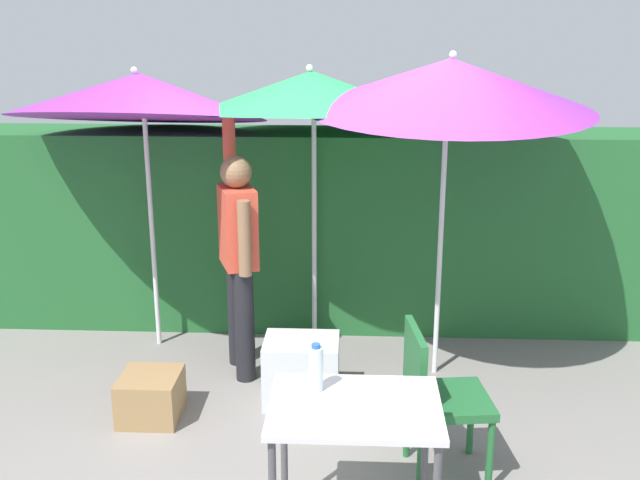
{
  "coord_description": "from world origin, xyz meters",
  "views": [
    {
      "loc": [
        0.23,
        -4.36,
        2.48
      ],
      "look_at": [
        0.0,
        0.3,
        1.1
      ],
      "focal_mm": 41.68,
      "sensor_mm": 36.0,
      "label": 1
    }
  ],
  "objects_px": {
    "folding_table": "(355,423)",
    "person_vendor": "(239,249)",
    "chair_plastic": "(437,393)",
    "umbrella_yellow": "(450,84)",
    "crate_cardboard": "(151,396)",
    "umbrella_orange": "(139,96)",
    "cooler_box": "(302,370)",
    "bottle_water": "(316,368)",
    "umbrella_rainbow": "(312,93)"
  },
  "relations": [
    {
      "from": "person_vendor",
      "to": "crate_cardboard",
      "type": "distance_m",
      "value": 1.16
    },
    {
      "from": "person_vendor",
      "to": "cooler_box",
      "type": "bearing_deg",
      "value": -42.2
    },
    {
      "from": "umbrella_orange",
      "to": "chair_plastic",
      "type": "bearing_deg",
      "value": -39.58
    },
    {
      "from": "person_vendor",
      "to": "chair_plastic",
      "type": "relative_size",
      "value": 2.11
    },
    {
      "from": "cooler_box",
      "to": "umbrella_yellow",
      "type": "bearing_deg",
      "value": 26.16
    },
    {
      "from": "cooler_box",
      "to": "folding_table",
      "type": "distance_m",
      "value": 1.56
    },
    {
      "from": "folding_table",
      "to": "person_vendor",
      "type": "bearing_deg",
      "value": 113.83
    },
    {
      "from": "person_vendor",
      "to": "bottle_water",
      "type": "bearing_deg",
      "value": -69.85
    },
    {
      "from": "umbrella_rainbow",
      "to": "folding_table",
      "type": "distance_m",
      "value": 2.76
    },
    {
      "from": "umbrella_rainbow",
      "to": "bottle_water",
      "type": "distance_m",
      "value": 2.53
    },
    {
      "from": "umbrella_yellow",
      "to": "person_vendor",
      "type": "height_order",
      "value": "umbrella_yellow"
    },
    {
      "from": "umbrella_orange",
      "to": "umbrella_yellow",
      "type": "bearing_deg",
      "value": -10.4
    },
    {
      "from": "umbrella_orange",
      "to": "crate_cardboard",
      "type": "bearing_deg",
      "value": -76.48
    },
    {
      "from": "cooler_box",
      "to": "bottle_water",
      "type": "distance_m",
      "value": 1.49
    },
    {
      "from": "cooler_box",
      "to": "bottle_water",
      "type": "bearing_deg",
      "value": -82.67
    },
    {
      "from": "umbrella_orange",
      "to": "person_vendor",
      "type": "relative_size",
      "value": 1.21
    },
    {
      "from": "cooler_box",
      "to": "crate_cardboard",
      "type": "xyz_separation_m",
      "value": [
        -0.96,
        -0.27,
        -0.07
      ]
    },
    {
      "from": "umbrella_yellow",
      "to": "folding_table",
      "type": "distance_m",
      "value": 2.45
    },
    {
      "from": "umbrella_orange",
      "to": "crate_cardboard",
      "type": "relative_size",
      "value": 5.85
    },
    {
      "from": "person_vendor",
      "to": "folding_table",
      "type": "height_order",
      "value": "person_vendor"
    },
    {
      "from": "umbrella_rainbow",
      "to": "umbrella_orange",
      "type": "relative_size",
      "value": 0.98
    },
    {
      "from": "umbrella_yellow",
      "to": "bottle_water",
      "type": "xyz_separation_m",
      "value": [
        -0.79,
        -1.79,
        -1.19
      ]
    },
    {
      "from": "cooler_box",
      "to": "bottle_water",
      "type": "xyz_separation_m",
      "value": [
        0.17,
        -1.32,
        0.67
      ]
    },
    {
      "from": "person_vendor",
      "to": "bottle_water",
      "type": "distance_m",
      "value": 1.86
    },
    {
      "from": "umbrella_yellow",
      "to": "crate_cardboard",
      "type": "xyz_separation_m",
      "value": [
        -1.92,
        -0.74,
        -1.93
      ]
    },
    {
      "from": "crate_cardboard",
      "to": "bottle_water",
      "type": "relative_size",
      "value": 1.62
    },
    {
      "from": "cooler_box",
      "to": "folding_table",
      "type": "height_order",
      "value": "folding_table"
    },
    {
      "from": "umbrella_rainbow",
      "to": "bottle_water",
      "type": "height_order",
      "value": "umbrella_rainbow"
    },
    {
      "from": "folding_table",
      "to": "bottle_water",
      "type": "distance_m",
      "value": 0.31
    },
    {
      "from": "folding_table",
      "to": "crate_cardboard",
      "type": "bearing_deg",
      "value": 138.21
    },
    {
      "from": "umbrella_yellow",
      "to": "folding_table",
      "type": "relative_size",
      "value": 2.9
    },
    {
      "from": "crate_cardboard",
      "to": "person_vendor",
      "type": "bearing_deg",
      "value": 55.17
    },
    {
      "from": "umbrella_yellow",
      "to": "bottle_water",
      "type": "height_order",
      "value": "umbrella_yellow"
    },
    {
      "from": "umbrella_orange",
      "to": "folding_table",
      "type": "relative_size",
      "value": 2.85
    },
    {
      "from": "cooler_box",
      "to": "umbrella_rainbow",
      "type": "bearing_deg",
      "value": 89.02
    },
    {
      "from": "umbrella_yellow",
      "to": "cooler_box",
      "type": "distance_m",
      "value": 2.14
    },
    {
      "from": "cooler_box",
      "to": "bottle_water",
      "type": "height_order",
      "value": "bottle_water"
    },
    {
      "from": "umbrella_yellow",
      "to": "crate_cardboard",
      "type": "bearing_deg",
      "value": -158.79
    },
    {
      "from": "umbrella_orange",
      "to": "crate_cardboard",
      "type": "distance_m",
      "value": 2.16
    },
    {
      "from": "umbrella_orange",
      "to": "person_vendor",
      "type": "height_order",
      "value": "umbrella_orange"
    },
    {
      "from": "umbrella_orange",
      "to": "person_vendor",
      "type": "bearing_deg",
      "value": -30.19
    },
    {
      "from": "person_vendor",
      "to": "folding_table",
      "type": "bearing_deg",
      "value": -66.17
    },
    {
      "from": "person_vendor",
      "to": "crate_cardboard",
      "type": "height_order",
      "value": "person_vendor"
    },
    {
      "from": "person_vendor",
      "to": "folding_table",
      "type": "distance_m",
      "value": 2.07
    },
    {
      "from": "cooler_box",
      "to": "folding_table",
      "type": "bearing_deg",
      "value": -76.13
    },
    {
      "from": "umbrella_orange",
      "to": "cooler_box",
      "type": "distance_m",
      "value": 2.3
    },
    {
      "from": "umbrella_rainbow",
      "to": "umbrella_yellow",
      "type": "height_order",
      "value": "umbrella_yellow"
    },
    {
      "from": "person_vendor",
      "to": "cooler_box",
      "type": "relative_size",
      "value": 3.77
    },
    {
      "from": "umbrella_yellow",
      "to": "person_vendor",
      "type": "bearing_deg",
      "value": -178.32
    },
    {
      "from": "chair_plastic",
      "to": "folding_table",
      "type": "xyz_separation_m",
      "value": [
        -0.45,
        -0.63,
        0.17
      ]
    }
  ]
}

